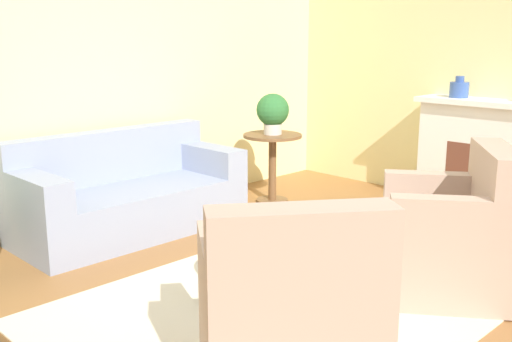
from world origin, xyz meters
TOP-DOWN VIEW (x-y plane):
  - ground_plane at (0.00, 0.00)m, footprint 16.00×16.00m
  - wall_back at (0.00, 2.56)m, footprint 9.00×0.12m
  - wall_right at (3.05, 0.00)m, footprint 0.12×9.99m
  - rug at (0.00, 0.00)m, footprint 3.16×2.17m
  - couch at (0.00, 2.00)m, footprint 1.97×0.88m
  - armchair_left at (-0.81, -0.64)m, footprint 1.12×1.11m
  - armchair_right at (0.81, -0.64)m, footprint 1.12×1.11m
  - ottoman_table at (-0.09, 0.22)m, footprint 0.66×0.66m
  - side_table at (1.57, 1.74)m, footprint 0.60×0.60m
  - fireplace at (2.81, -0.00)m, footprint 0.44×1.50m
  - vase_mantel_near at (2.79, 0.38)m, footprint 0.18×0.18m
  - potted_plant_on_side_table at (1.57, 1.74)m, footprint 0.33×0.33m

SIDE VIEW (x-z plane):
  - ground_plane at x=0.00m, z-range 0.00..0.00m
  - rug at x=0.00m, z-range 0.00..0.01m
  - ottoman_table at x=-0.09m, z-range 0.07..0.47m
  - couch at x=0.00m, z-range -0.12..0.75m
  - armchair_left at x=-0.81m, z-range -0.11..0.87m
  - armchair_right at x=0.81m, z-range -0.11..0.87m
  - side_table at x=1.57m, z-range 0.14..0.85m
  - fireplace at x=2.81m, z-range 0.03..1.12m
  - potted_plant_on_side_table at x=1.57m, z-range 0.74..1.15m
  - vase_mantel_near at x=2.79m, z-range 1.07..1.28m
  - wall_back at x=0.00m, z-range 0.00..2.80m
  - wall_right at x=3.05m, z-range 0.00..2.80m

